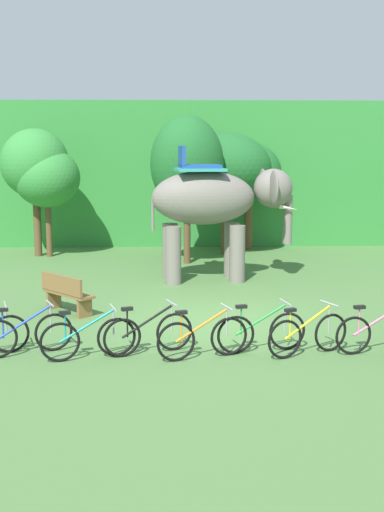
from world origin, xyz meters
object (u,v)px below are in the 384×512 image
(wooden_bench, at_px, (66,293))
(bike_black, at_px, (148,333))
(bike_teal, at_px, (88,338))
(bike_orange, at_px, (203,337))
(tree_right, at_px, (187,164))
(bike_blue, at_px, (26,334))
(bike_green, at_px, (262,331))
(tree_center_right, at_px, (249,174))
(bike_pink, at_px, (378,332))
(tree_center_left, at_px, (225,168))
(bike_yellow, at_px, (308,334))
(elephant, at_px, (215,203))
(tree_center, at_px, (35,164))
(tree_far_left, at_px, (47,178))

(wooden_bench, bearing_deg, bike_black, -56.70)
(bike_teal, distance_m, bike_orange, 2.02)
(tree_right, bearing_deg, bike_blue, -108.28)
(bike_orange, bearing_deg, bike_black, 162.64)
(bike_orange, bearing_deg, bike_green, 17.78)
(tree_center_right, relative_size, bike_pink, 2.35)
(tree_center_left, relative_size, bike_yellow, 2.70)
(tree_right, bearing_deg, bike_teal, -101.43)
(elephant, xyz_separation_m, bike_pink, (2.54, -6.74, -1.82))
(tree_center, xyz_separation_m, elephant, (5.91, -4.45, -0.99))
(wooden_bench, bearing_deg, bike_pink, -26.41)
(tree_far_left, height_order, elephant, elephant)
(tree_far_left, bearing_deg, bike_green, -61.63)
(tree_center, bearing_deg, bike_orange, -65.42)
(tree_far_left, bearing_deg, bike_teal, -76.07)
(bike_teal, distance_m, bike_green, 3.13)
(bike_teal, xyz_separation_m, bike_pink, (5.23, 0.22, 0.00))
(bike_teal, bearing_deg, tree_far_left, 103.93)
(bike_black, xyz_separation_m, bike_pink, (4.18, -0.05, 0.00))
(bike_green, bearing_deg, bike_blue, -179.49)
(tree_center_right, height_order, bike_pink, tree_center_right)
(tree_center_left, relative_size, bike_blue, 2.71)
(bike_teal, xyz_separation_m, wooden_bench, (-0.92, 3.28, 0.09))
(tree_center_left, xyz_separation_m, bike_green, (-0.23, -11.27, -2.66))
(bike_black, bearing_deg, bike_pink, -0.75)
(bike_green, height_order, bike_yellow, same)
(bike_blue, xyz_separation_m, bike_orange, (3.18, -0.31, 0.00))
(bike_black, bearing_deg, tree_center_left, 78.54)
(bike_orange, bearing_deg, tree_center_right, 79.78)
(bike_pink, bearing_deg, tree_center, 127.05)
(tree_far_left, relative_size, elephant, 0.89)
(elephant, xyz_separation_m, bike_orange, (-0.68, -6.99, -1.82))
(bike_black, bearing_deg, elephant, 76.16)
(tree_far_left, relative_size, bike_blue, 2.38)
(tree_far_left, xyz_separation_m, tree_center_right, (7.10, 1.39, 0.07))
(bike_green, height_order, bike_pink, same)
(bike_green, relative_size, wooden_bench, 1.23)
(tree_center_right, relative_size, bike_black, 2.45)
(tree_center_right, xyz_separation_m, bike_teal, (-4.31, -12.66, -2.41))
(bike_pink, bearing_deg, bike_yellow, -175.34)
(tree_center_left, height_order, bike_pink, tree_center_left)
(tree_right, height_order, elephant, tree_right)
(tree_center_right, bearing_deg, tree_far_left, -168.97)
(tree_far_left, distance_m, bike_green, 12.66)
(tree_center, height_order, bike_orange, tree_center)
(bike_blue, xyz_separation_m, wooden_bench, (0.24, 2.99, 0.09))
(elephant, distance_m, bike_teal, 7.69)
(tree_center_right, bearing_deg, tree_center_left, -132.07)
(tree_center, bearing_deg, tree_far_left, -18.54)
(bike_pink, bearing_deg, tree_center_left, 99.43)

